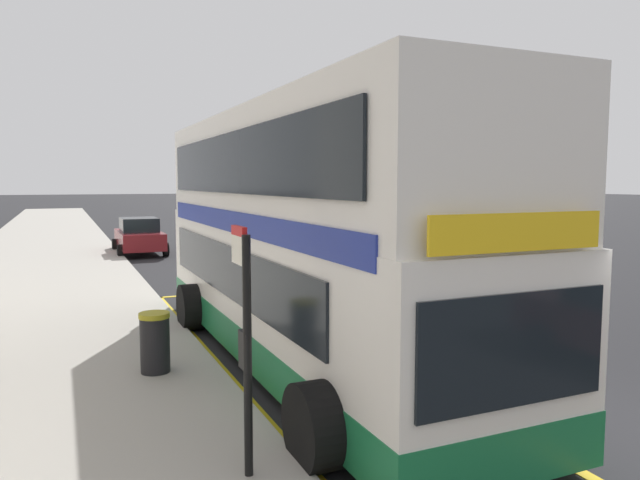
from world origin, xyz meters
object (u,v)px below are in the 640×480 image
object	(u,v)px
double_decker_bus	(302,246)
bus_stop_sign	(245,329)
litter_bin	(155,342)
parked_car_maroon_behind	(139,236)

from	to	relation	value
double_decker_bus	bus_stop_sign	distance (m)	4.42
double_decker_bus	litter_bin	bearing A→B (deg)	-178.35
bus_stop_sign	parked_car_maroon_behind	xyz separation A→B (m)	(1.45, 21.23, -0.88)
parked_car_maroon_behind	bus_stop_sign	bearing A→B (deg)	-95.53
bus_stop_sign	double_decker_bus	bearing A→B (deg)	60.32
bus_stop_sign	parked_car_maroon_behind	bearing A→B (deg)	86.09
double_decker_bus	parked_car_maroon_behind	world-z (taller)	double_decker_bus
parked_car_maroon_behind	litter_bin	distance (m)	17.57
double_decker_bus	litter_bin	xyz separation A→B (m)	(-2.57, -0.07, -1.44)
parked_car_maroon_behind	double_decker_bus	bearing A→B (deg)	-89.22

